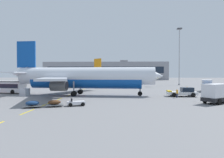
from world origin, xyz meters
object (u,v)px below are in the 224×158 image
at_px(catering_truck, 219,93).
at_px(ground_power_truck, 207,85).
at_px(apron_shuttle_bus, 2,86).
at_px(baggage_train, 55,103).
at_px(airliner_foreground, 83,77).
at_px(ground_crew_worker, 177,93).
at_px(uld_cargo_container, 25,92).
at_px(airliner_mid_left, 79,77).
at_px(apron_light_mast_far, 179,50).
at_px(pushback_tug, 183,92).

bearing_deg(catering_truck, ground_power_truck, 73.41).
relative_size(apron_shuttle_bus, baggage_train, 1.44).
height_order(airliner_foreground, catering_truck, airliner_foreground).
distance_m(catering_truck, ground_crew_worker, 8.95).
relative_size(apron_shuttle_bus, catering_truck, 1.75).
height_order(airliner_foreground, baggage_train, airliner_foreground).
height_order(ground_crew_worker, uld_cargo_container, ground_crew_worker).
bearing_deg(apron_shuttle_bus, airliner_mid_left, 75.62).
xyz_separation_m(ground_power_truck, apron_light_mast_far, (0.97, 32.32, 13.17)).
bearing_deg(apron_shuttle_bus, uld_cargo_container, -35.63).
xyz_separation_m(airliner_mid_left, baggage_train, (9.13, -62.67, -2.96)).
bearing_deg(uld_cargo_container, apron_light_mast_far, 45.67).
distance_m(airliner_foreground, ground_crew_worker, 20.18).
relative_size(airliner_mid_left, baggage_train, 3.14).
xyz_separation_m(apron_shuttle_bus, catering_truck, (45.27, -15.79, -0.10)).
xyz_separation_m(catering_truck, ground_power_truck, (6.88, 23.09, 0.00)).
bearing_deg(airliner_foreground, pushback_tug, -4.33).
bearing_deg(pushback_tug, ground_crew_worker, -125.20).
xyz_separation_m(ground_power_truck, uld_cargo_container, (-43.66, -13.37, -0.85)).
distance_m(airliner_foreground, airliner_mid_left, 46.86).
relative_size(ground_crew_worker, uld_cargo_container, 0.91).
bearing_deg(ground_crew_worker, catering_truck, -56.99).
distance_m(airliner_mid_left, ground_power_truck, 53.89).
distance_m(airliner_foreground, ground_power_truck, 33.32).
relative_size(apron_shuttle_bus, uld_cargo_container, 6.45).
relative_size(pushback_tug, baggage_train, 0.71).
bearing_deg(airliner_foreground, ground_power_truck, 19.97).
bearing_deg(uld_cargo_container, pushback_tug, 0.68).
xyz_separation_m(pushback_tug, ground_crew_worker, (-1.85, -2.63, 0.10)).
distance_m(ground_power_truck, baggage_train, 42.98).
xyz_separation_m(catering_truck, ground_crew_worker, (-4.86, 7.48, -0.64)).
relative_size(airliner_mid_left, ground_power_truck, 3.64).
height_order(apron_shuttle_bus, ground_crew_worker, apron_shuttle_bus).
distance_m(pushback_tug, ground_power_truck, 16.33).
bearing_deg(ground_power_truck, ground_crew_worker, -126.96).
relative_size(baggage_train, apron_light_mast_far, 0.36).
bearing_deg(airliner_mid_left, catering_truck, -58.96).
xyz_separation_m(airliner_foreground, ground_crew_worker, (19.50, -4.25, -2.95)).
distance_m(pushback_tug, ground_crew_worker, 3.22).
bearing_deg(baggage_train, uld_cargo_container, 127.21).
bearing_deg(apron_light_mast_far, airliner_foreground, -126.41).
distance_m(ground_power_truck, ground_crew_worker, 19.54).
height_order(airliner_mid_left, uld_cargo_container, airliner_mid_left).
bearing_deg(catering_truck, airliner_mid_left, 121.04).
xyz_separation_m(airliner_mid_left, ground_crew_worker, (29.72, -49.98, -2.49)).
xyz_separation_m(airliner_mid_left, catering_truck, (34.58, -57.46, -1.84)).
distance_m(ground_crew_worker, apron_light_mast_far, 51.47).
height_order(pushback_tug, airliner_mid_left, airliner_mid_left).
bearing_deg(pushback_tug, uld_cargo_container, -179.32).
xyz_separation_m(apron_shuttle_bus, uld_cargo_container, (8.48, -6.08, -0.95)).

